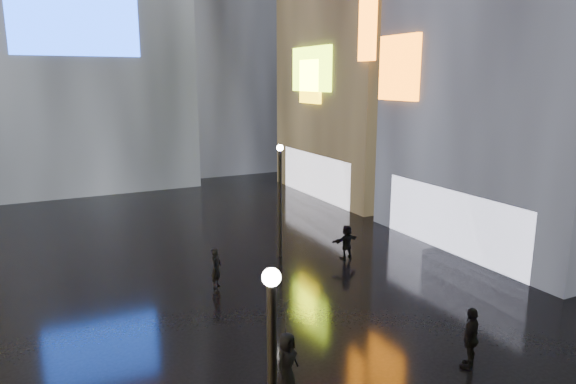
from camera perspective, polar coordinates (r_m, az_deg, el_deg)
ground at (r=22.71m, az=-9.14°, el=-8.43°), size 140.00×140.00×0.00m
lamp_far at (r=23.17m, az=-0.88°, el=-0.24°), size 0.30×0.30×5.20m
pedestrian_3 at (r=15.88m, az=19.66°, el=-15.02°), size 1.14×0.92×1.82m
pedestrian_4 at (r=14.18m, az=-0.15°, el=-18.28°), size 0.93×0.82×1.60m
pedestrian_5 at (r=23.62m, az=6.53°, el=-5.51°), size 1.50×0.67×1.56m
pedestrian_6 at (r=20.52m, az=-7.96°, el=-8.35°), size 0.67×0.68×1.58m
umbrella_2 at (r=13.58m, az=-0.15°, el=-13.75°), size 1.39×1.39×0.90m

